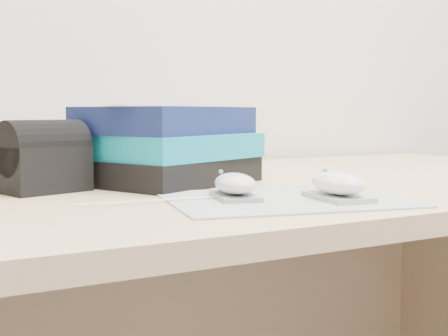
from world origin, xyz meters
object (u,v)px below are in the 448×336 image
mouse_front (338,186)px  book_stack (168,146)px  desk (220,305)px  mouse_rear (235,186)px  pouch (44,157)px

mouse_front → book_stack: (-0.11, 0.31, 0.04)m
desk → mouse_rear: bearing=-114.5°
mouse_front → pouch: 0.44m
desk → book_stack: bearing=-169.3°
desk → mouse_front: (0.00, -0.33, 0.26)m
desk → mouse_rear: mouse_rear is taller
mouse_front → pouch: bearing=137.7°
mouse_front → pouch: pouch is taller
desk → mouse_rear: size_ratio=14.86×
mouse_rear → mouse_front: mouse_front is taller
desk → pouch: size_ratio=11.47×
book_stack → pouch: (-0.21, -0.02, -0.01)m
mouse_rear → mouse_front: bearing=-33.2°
desk → pouch: pouch is taller
mouse_front → book_stack: size_ratio=0.34×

